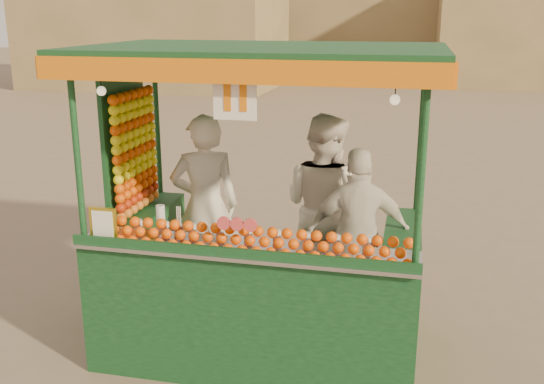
% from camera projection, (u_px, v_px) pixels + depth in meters
% --- Properties ---
extents(ground, '(90.00, 90.00, 0.00)m').
position_uv_depth(ground, '(221.00, 339.00, 5.95)').
color(ground, '#6E614E').
rests_on(ground, ground).
extents(building_left, '(10.00, 6.00, 6.00)m').
position_uv_depth(building_left, '(156.00, 13.00, 25.77)').
color(building_left, '#9D8659').
rests_on(building_left, ground).
extents(building_center, '(14.00, 7.00, 7.00)m').
position_uv_depth(building_center, '(351.00, 3.00, 33.49)').
color(building_center, '#9D8659').
rests_on(building_center, ground).
extents(juice_cart, '(3.02, 1.96, 2.74)m').
position_uv_depth(juice_cart, '(252.00, 259.00, 5.55)').
color(juice_cart, '#0D3318').
rests_on(juice_cart, ground).
extents(vendor_left, '(0.77, 0.64, 1.79)m').
position_uv_depth(vendor_left, '(205.00, 206.00, 5.99)').
color(vendor_left, white).
rests_on(vendor_left, ground).
extents(vendor_middle, '(1.09, 1.01, 1.80)m').
position_uv_depth(vendor_middle, '(324.00, 206.00, 5.98)').
color(vendor_middle, white).
rests_on(vendor_middle, ground).
extents(vendor_right, '(0.98, 0.56, 1.57)m').
position_uv_depth(vendor_right, '(359.00, 234.00, 5.54)').
color(vendor_right, silver).
rests_on(vendor_right, ground).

